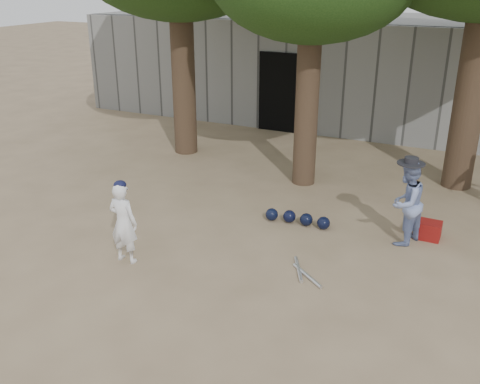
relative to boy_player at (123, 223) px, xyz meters
The scene contains 7 objects.
ground 1.05m from the boy_player, 16.52° to the left, with size 70.00×70.00×0.00m, color #937C5E.
boy_player is the anchor object (origin of this frame).
spectator_blue 4.54m from the boy_player, 33.18° to the left, with size 0.69×0.54×1.43m, color #7D8FC2.
red_bag 5.06m from the boy_player, 34.18° to the left, with size 0.42×0.32×0.30m, color maroon.
back_building 10.63m from the boy_player, 85.74° to the left, with size 16.00×5.24×3.00m.
helmet_row 3.15m from the boy_player, 50.39° to the left, with size 1.19×0.29×0.23m.
bat_pile 2.83m from the boy_player, 16.73° to the left, with size 0.67×0.70×0.06m.
Camera 1 is at (3.97, -6.13, 4.17)m, focal length 40.00 mm.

